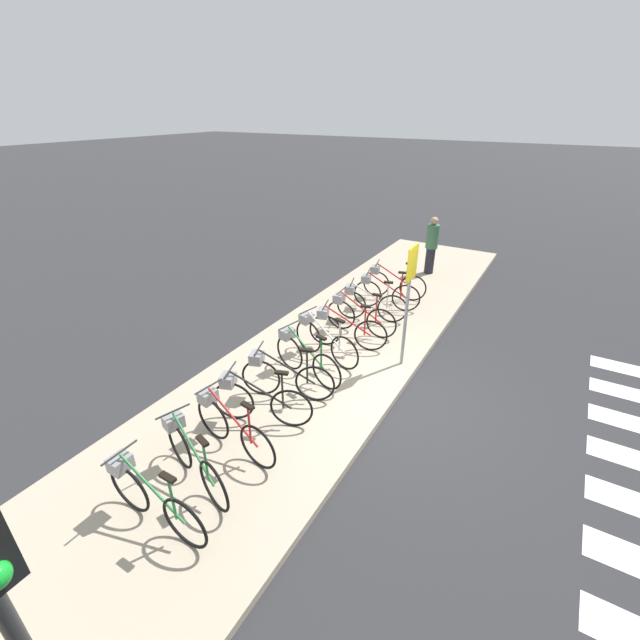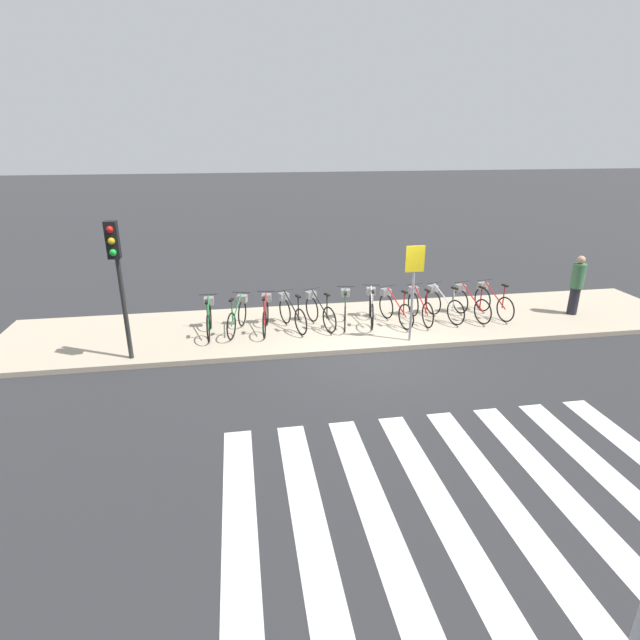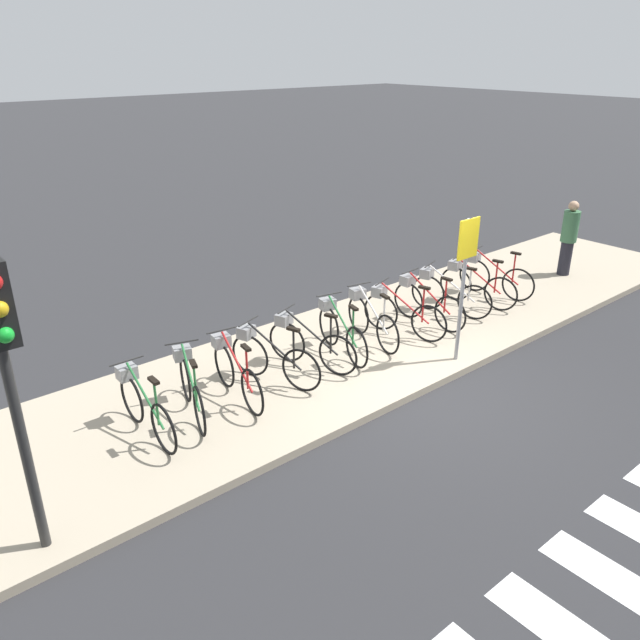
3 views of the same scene
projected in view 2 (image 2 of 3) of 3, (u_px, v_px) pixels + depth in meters
The scene contains 18 objects.
ground_plane at pixel (373, 353), 11.59m from camera, with size 120.00×120.00×0.00m, color #2D2D30.
sidewalk at pixel (356, 325), 13.12m from camera, with size 17.79×3.36×0.12m.
road_crosswalk at pixel (543, 612), 5.28m from camera, with size 6.75×8.00×0.01m.
parked_bicycle_0 at pixel (209, 317), 12.24m from camera, with size 0.46×1.58×0.97m.
parked_bicycle_1 at pixel (238, 315), 12.40m from camera, with size 0.62×1.52×0.97m.
parked_bicycle_2 at pixel (266, 313), 12.49m from camera, with size 0.46×1.57×0.97m.
parked_bicycle_3 at pixel (291, 311), 12.62m from camera, with size 0.65×1.51×0.97m.
parked_bicycle_4 at pixel (319, 310), 12.75m from camera, with size 0.66×1.50×0.97m.
parked_bicycle_5 at pixel (345, 308), 12.89m from camera, with size 0.52×1.55×0.97m.
parked_bicycle_6 at pixel (371, 306), 13.02m from camera, with size 0.51×1.56×0.97m.
parked_bicycle_7 at pixel (394, 307), 12.97m from camera, with size 0.59×1.53×0.97m.
parked_bicycle_8 at pixel (419, 305), 13.12m from camera, with size 0.46×1.58×0.97m.
parked_bicycle_9 at pixel (442, 303), 13.27m from camera, with size 0.62×1.52×0.97m.
parked_bicycle_10 at pixel (469, 302), 13.34m from camera, with size 0.54×1.55×0.97m.
parked_bicycle_11 at pixel (492, 300), 13.52m from camera, with size 0.51×1.55×0.97m.
pedestrian at pixel (577, 284), 13.46m from camera, with size 0.34×0.34×1.62m.
traffic_light at pixel (116, 262), 10.16m from camera, with size 0.24×0.40×3.04m.
sign_post at pixel (414, 277), 11.42m from camera, with size 0.44×0.07×2.30m.
Camera 2 is at (-2.97, -10.25, 4.75)m, focal length 28.00 mm.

